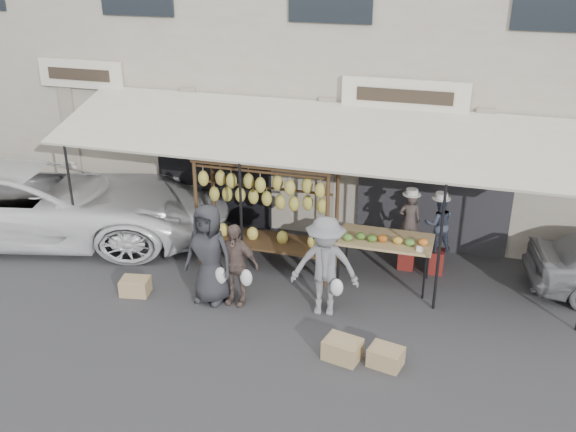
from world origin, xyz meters
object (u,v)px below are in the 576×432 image
customer_right (325,266)px  crate_far (135,286)px  banana_rack (266,193)px  vendor_right (439,224)px  van (25,185)px  customer_left (209,254)px  customer_mid (235,264)px  crate_near_b (386,357)px  vendor_left (409,221)px  produce_table (385,241)px  crate_near_a (342,349)px

customer_right → crate_far: 3.49m
banana_rack → crate_far: (-1.96, -1.59, -1.42)m
vendor_right → van: van is taller
customer_left → customer_mid: bearing=13.5°
crate_far → crate_near_b: bearing=-9.8°
crate_near_b → vendor_right: bearing=81.9°
banana_rack → vendor_left: (2.58, 0.79, -0.58)m
customer_mid → crate_far: size_ratio=3.02×
banana_rack → customer_left: banana_rack is taller
customer_right → crate_far: customer_right is taller
vendor_left → crate_near_b: size_ratio=2.33×
customer_left → vendor_right: bearing=37.2°
crate_near_b → van: (-7.91, 2.31, 1.02)m
produce_table → crate_near_b: 2.58m
customer_right → crate_near_a: bearing=-71.0°
customer_left → crate_near_a: customer_left is taller
customer_left → customer_right: (2.01, 0.18, -0.02)m
customer_right → vendor_right: bearing=42.9°
produce_table → customer_left: size_ratio=0.94×
vendor_right → banana_rack: bearing=-1.9°
van → vendor_left: bearing=-98.1°
vendor_left → customer_mid: bearing=26.1°
vendor_right → crate_far: (-5.07, -2.37, -0.86)m
produce_table → vendor_right: vendor_right is taller
van → crate_far: bearing=-129.1°
vendor_left → crate_near_a: (-0.57, -3.19, -0.83)m
crate_near_a → produce_table: bearing=84.7°
customer_mid → customer_right: customer_right is taller
vendor_right → crate_near_a: bearing=54.8°
customer_right → van: size_ratio=0.31×
vendor_right → customer_right: 2.61m
banana_rack → customer_right: size_ratio=1.47×
customer_right → crate_far: (-3.39, -0.37, -0.74)m
customer_left → vendor_left: bearing=41.4°
vendor_right → customer_right: bearing=33.9°
customer_left → crate_far: 1.59m
customer_left → crate_near_a: 2.87m
banana_rack → van: bearing=-179.2°
crate_far → customer_mid: bearing=7.7°
vendor_left → van: size_ratio=0.20×
vendor_left → van: bearing=-5.8°
customer_mid → crate_far: customer_mid is taller
customer_left → produce_table: bearing=34.0°
vendor_left → crate_near_a: bearing=67.8°
vendor_left → van: van is taller
banana_rack → customer_right: banana_rack is taller
produce_table → crate_near_b: produce_table is taller
banana_rack → vendor_left: 2.76m
vendor_left → customer_right: 2.31m
customer_left → van: (-4.67, 1.32, 0.27)m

